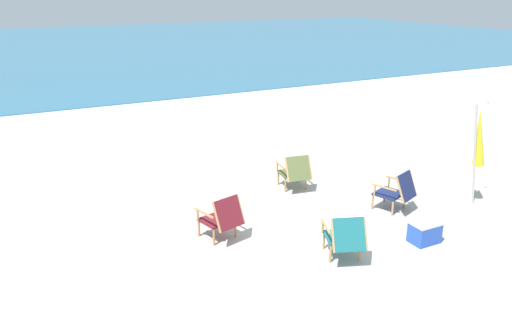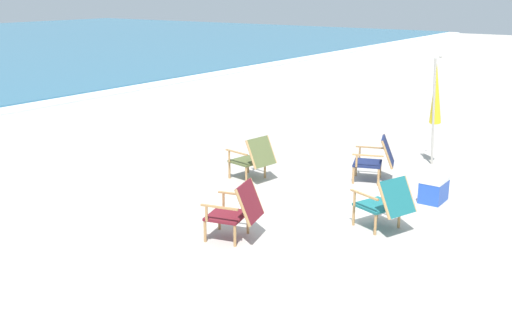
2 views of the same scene
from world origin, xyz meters
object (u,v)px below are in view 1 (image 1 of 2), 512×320
at_px(beach_chair_mid_center, 295,171).
at_px(cooler_box, 425,231).
at_px(beach_chair_far_center, 397,190).
at_px(beach_chair_back_right, 345,236).
at_px(umbrella_furled_yellow, 479,138).
at_px(beach_chair_back_left, 222,217).

relative_size(beach_chair_mid_center, cooler_box, 1.66).
bearing_deg(beach_chair_far_center, beach_chair_mid_center, 123.60).
xyz_separation_m(beach_chair_far_center, beach_chair_mid_center, (-1.19, 1.80, -0.00)).
bearing_deg(beach_chair_back_right, umbrella_furled_yellow, 9.85).
bearing_deg(umbrella_furled_yellow, cooler_box, -158.98).
bearing_deg(umbrella_furled_yellow, beach_chair_back_right, -170.15).
bearing_deg(cooler_box, beach_chair_back_left, 151.57).
bearing_deg(cooler_box, beach_chair_far_center, 70.21).
height_order(beach_chair_far_center, umbrella_furled_yellow, umbrella_furled_yellow).
relative_size(beach_chair_back_left, beach_chair_mid_center, 1.01).
distance_m(beach_chair_back_right, beach_chair_back_left, 2.09).
height_order(beach_chair_back_right, umbrella_furled_yellow, umbrella_furled_yellow).
bearing_deg(beach_chair_back_left, beach_chair_mid_center, 30.94).
xyz_separation_m(beach_chair_back_left, beach_chair_mid_center, (2.26, 1.35, -0.00)).
bearing_deg(beach_chair_back_right, beach_chair_back_left, 134.22).
distance_m(beach_chair_mid_center, cooler_box, 3.10).
bearing_deg(beach_chair_mid_center, beach_chair_far_center, -56.40).
xyz_separation_m(beach_chair_mid_center, umbrella_furled_yellow, (2.73, -2.24, 0.95)).
height_order(beach_chair_back_left, cooler_box, beach_chair_back_left).
height_order(beach_chair_mid_center, umbrella_furled_yellow, umbrella_furled_yellow).
xyz_separation_m(beach_chair_back_right, cooler_box, (1.57, -0.14, -0.22)).
bearing_deg(umbrella_furled_yellow, beach_chair_far_center, 164.05).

